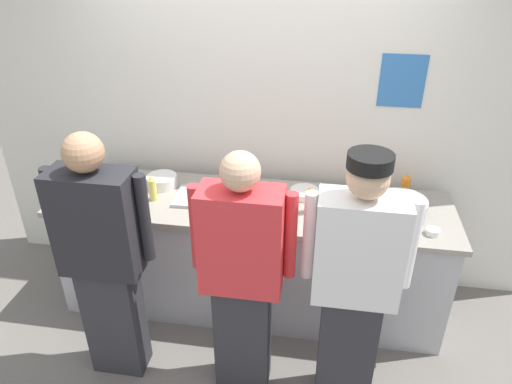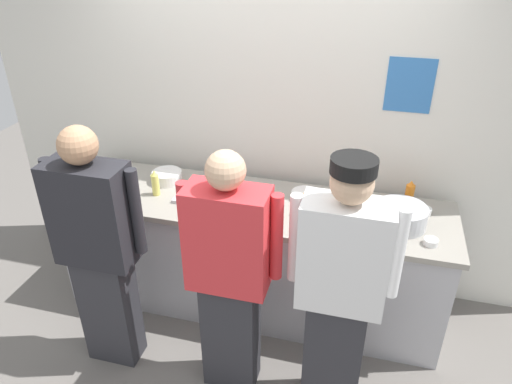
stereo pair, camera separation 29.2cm
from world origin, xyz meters
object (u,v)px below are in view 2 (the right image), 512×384
object	(u,v)px
chef_near_left	(98,248)
ramekin_red_sauce	(431,242)
mixing_bowl_steel	(401,216)
sheet_tray	(214,196)
squeeze_bottle_spare	(155,183)
deli_cup	(105,168)
chef_center	(229,273)
squeeze_bottle_primary	(410,194)
ramekin_green_sauce	(347,211)
squeeze_bottle_secondary	(308,203)
ramekin_yellow_sauce	(126,169)
plate_stack_rear	(167,177)
ramekin_orange_sauce	(425,211)
chef_far_right	(340,288)
plate_stack_front	(306,195)

from	to	relation	value
chef_near_left	ramekin_red_sauce	bearing A→B (deg)	15.21
mixing_bowl_steel	ramekin_red_sauce	world-z (taller)	mixing_bowl_steel
sheet_tray	squeeze_bottle_spare	world-z (taller)	squeeze_bottle_spare
deli_cup	squeeze_bottle_spare	bearing A→B (deg)	-21.23
chef_center	mixing_bowl_steel	xyz separation A→B (m)	(0.94, 0.71, 0.11)
squeeze_bottle_primary	ramekin_green_sauce	bearing A→B (deg)	-149.84
squeeze_bottle_secondary	squeeze_bottle_spare	world-z (taller)	squeeze_bottle_secondary
chef_center	squeeze_bottle_secondary	bearing A→B (deg)	63.09
ramekin_red_sauce	chef_near_left	bearing A→B (deg)	-164.79
chef_near_left	ramekin_yellow_sauce	world-z (taller)	chef_near_left
plate_stack_rear	mixing_bowl_steel	size ratio (longest dim) A/B	0.67
squeeze_bottle_primary	ramekin_yellow_sauce	distance (m)	2.15
plate_stack_rear	squeeze_bottle_secondary	size ratio (longest dim) A/B	1.12
ramekin_red_sauce	plate_stack_rear	bearing A→B (deg)	169.67
squeeze_bottle_secondary	ramekin_red_sauce	world-z (taller)	squeeze_bottle_secondary
mixing_bowl_steel	squeeze_bottle_primary	bearing A→B (deg)	78.69
mixing_bowl_steel	deli_cup	size ratio (longest dim) A/B	3.26
sheet_tray	ramekin_yellow_sauce	distance (m)	0.83
ramekin_red_sauce	ramekin_green_sauce	distance (m)	0.57
chef_center	squeeze_bottle_spare	bearing A→B (deg)	138.91
ramekin_orange_sauce	deli_cup	world-z (taller)	deli_cup
ramekin_red_sauce	deli_cup	bearing A→B (deg)	171.90
chef_near_left	plate_stack_rear	bearing A→B (deg)	85.63
chef_near_left	ramekin_green_sauce	distance (m)	1.63
chef_far_right	squeeze_bottle_secondary	distance (m)	0.74
sheet_tray	ramekin_yellow_sauce	xyz separation A→B (m)	(-0.81, 0.20, 0.02)
squeeze_bottle_primary	squeeze_bottle_secondary	xyz separation A→B (m)	(-0.66, -0.31, 0.00)
squeeze_bottle_primary	ramekin_red_sauce	world-z (taller)	squeeze_bottle_primary
chef_near_left	ramekin_green_sauce	size ratio (longest dim) A/B	15.68
chef_center	sheet_tray	world-z (taller)	chef_center
sheet_tray	mixing_bowl_steel	bearing A→B (deg)	-1.32
plate_stack_front	ramekin_red_sauce	size ratio (longest dim) A/B	2.39
chef_near_left	mixing_bowl_steel	world-z (taller)	chef_near_left
squeeze_bottle_secondary	squeeze_bottle_primary	bearing A→B (deg)	25.41
squeeze_bottle_primary	deli_cup	bearing A→B (deg)	-177.26
ramekin_red_sauce	ramekin_orange_sauce	bearing A→B (deg)	93.52
squeeze_bottle_primary	deli_cup	size ratio (longest dim) A/B	1.85
chef_center	chef_near_left	bearing A→B (deg)	-179.53
plate_stack_rear	mixing_bowl_steel	world-z (taller)	mixing_bowl_steel
sheet_tray	squeeze_bottle_secondary	distance (m)	0.69
ramekin_yellow_sauce	ramekin_orange_sauce	xyz separation A→B (m)	(2.26, -0.05, -0.00)
plate_stack_rear	ramekin_red_sauce	xyz separation A→B (m)	(1.90, -0.35, -0.02)
ramekin_orange_sauce	squeeze_bottle_spare	bearing A→B (deg)	-173.30
mixing_bowl_steel	ramekin_yellow_sauce	bearing A→B (deg)	173.77
plate_stack_rear	plate_stack_front	bearing A→B (deg)	1.13
chef_near_left	ramekin_orange_sauce	distance (m)	2.14
chef_center	plate_stack_rear	size ratio (longest dim) A/B	7.32
squeeze_bottle_spare	chef_far_right	bearing A→B (deg)	-25.27
plate_stack_front	squeeze_bottle_spare	world-z (taller)	squeeze_bottle_spare
plate_stack_front	squeeze_bottle_secondary	distance (m)	0.24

